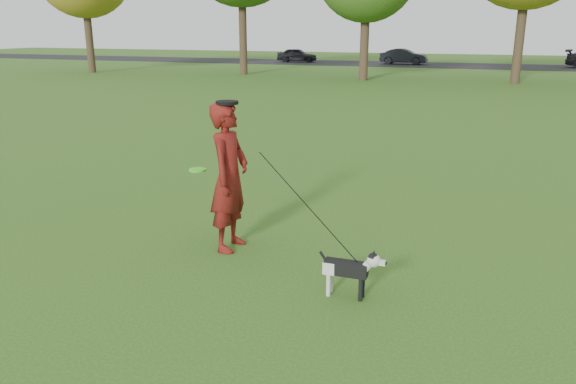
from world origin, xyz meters
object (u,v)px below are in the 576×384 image
at_px(car_left, 297,55).
at_px(car_mid, 404,56).
at_px(dog, 351,268).
at_px(man, 229,177).

distance_m(car_left, car_mid, 8.94).
height_order(dog, car_left, car_left).
bearing_deg(car_left, man, -169.77).
bearing_deg(dog, car_mid, 97.61).
xyz_separation_m(man, car_left, (-12.48, 39.68, -0.40)).
bearing_deg(dog, man, 154.62).
bearing_deg(dog, car_left, 109.49).
xyz_separation_m(car_left, car_mid, (8.94, 0.00, 0.03)).
bearing_deg(car_left, dog, -167.74).
relative_size(car_left, car_mid, 0.91).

